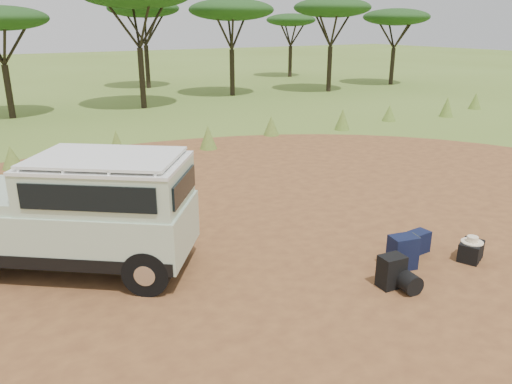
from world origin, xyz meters
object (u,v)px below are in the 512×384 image
backpack_olive (407,248)px  backpack_black (391,272)px  walking_staff (146,236)px  backpack_navy (403,252)px  duffel_navy (419,242)px  safari_vehicle (78,215)px  hard_case (471,251)px

backpack_olive → backpack_black: bearing=-135.9°
walking_staff → backpack_navy: walking_staff is taller
walking_staff → backpack_black: bearing=-71.2°
walking_staff → duffel_navy: walking_staff is taller
backpack_black → safari_vehicle: bearing=147.7°
walking_staff → backpack_black: (3.26, -2.37, -0.47)m
backpack_black → backpack_navy: backpack_navy is taller
backpack_black → duffel_navy: (1.40, 0.67, -0.07)m
walking_staff → backpack_olive: bearing=-58.4°
backpack_black → walking_staff: bearing=150.0°
safari_vehicle → hard_case: bearing=8.9°
walking_staff → backpack_black: 4.06m
safari_vehicle → walking_staff: bearing=-8.5°
backpack_black → hard_case: 1.96m
backpack_olive → hard_case: size_ratio=0.95×
safari_vehicle → backpack_black: safari_vehicle is taller
backpack_black → duffel_navy: bearing=31.7°
backpack_navy → hard_case: 1.38m
backpack_black → hard_case: backpack_black is taller
backpack_black → backpack_olive: bearing=35.7°
safari_vehicle → backpack_olive: (5.09, -2.71, -0.76)m
duffel_navy → backpack_navy: bearing=-160.7°
walking_staff → backpack_olive: walking_staff is taller
backpack_navy → safari_vehicle: bearing=161.2°
backpack_olive → backpack_navy: bearing=-136.1°
backpack_navy → duffel_navy: bearing=34.2°
walking_staff → duffel_navy: 4.99m
duffel_navy → hard_case: (0.55, -0.72, -0.03)m
safari_vehicle → walking_staff: size_ratio=2.78×
safari_vehicle → duffel_navy: (5.52, -2.59, -0.78)m
backpack_navy → backpack_olive: 0.38m
backpack_black → backpack_navy: 0.75m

